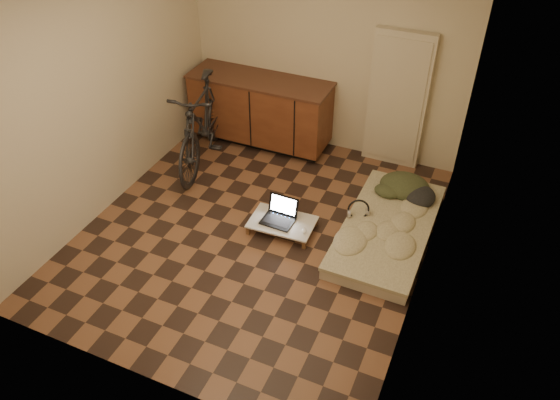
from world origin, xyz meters
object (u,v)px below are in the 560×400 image
at_px(bicycle, 202,119).
at_px(lap_desk, 282,222).
at_px(futon, 387,229).
at_px(laptop, 280,215).

height_order(bicycle, lap_desk, bicycle).
height_order(futon, laptop, laptop).
bearing_deg(bicycle, laptop, -43.37).
distance_m(futon, lap_desk, 1.12).
relative_size(bicycle, futon, 1.01).
relative_size(futon, lap_desk, 2.57).
bearing_deg(futon, bicycle, 169.34).
height_order(futon, lap_desk, futon).
distance_m(futon, laptop, 1.16).
distance_m(lap_desk, laptop, 0.08).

